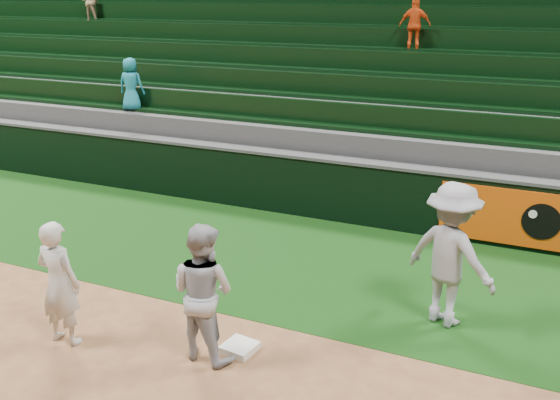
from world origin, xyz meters
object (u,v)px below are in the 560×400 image
object	(u,v)px
first_base	(240,347)
base_coach	(451,255)
first_baseman	(59,283)
baserunner	(203,292)

from	to	relation	value
first_base	base_coach	bearing A→B (deg)	39.03
first_base	first_baseman	world-z (taller)	first_baseman
first_baseman	baserunner	distance (m)	1.88
first_baseman	first_base	bearing A→B (deg)	-162.58
baserunner	base_coach	xyz separation A→B (m)	(2.56, 2.07, 0.13)
base_coach	baserunner	bearing A→B (deg)	61.47
first_baseman	base_coach	bearing A→B (deg)	-151.27
baserunner	first_base	bearing A→B (deg)	-134.08
first_base	first_baseman	distance (m)	2.41
first_baseman	baserunner	world-z (taller)	baserunner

